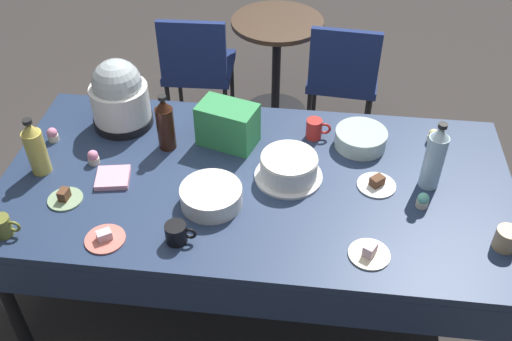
{
  "coord_description": "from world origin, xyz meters",
  "views": [
    {
      "loc": [
        0.22,
        -1.85,
        2.4
      ],
      "look_at": [
        0.0,
        0.0,
        0.8
      ],
      "focal_mm": 40.4,
      "sensor_mm": 36.0,
      "label": 1
    }
  ],
  "objects": [
    {
      "name": "ground",
      "position": [
        0.0,
        0.0,
        0.0
      ],
      "size": [
        9.0,
        9.0,
        0.0
      ],
      "primitive_type": "plane",
      "color": "#383330"
    },
    {
      "name": "potluck_table",
      "position": [
        0.0,
        0.0,
        0.69
      ],
      "size": [
        2.2,
        1.1,
        0.75
      ],
      "color": "navy",
      "rests_on": "ground"
    },
    {
      "name": "frosted_layer_cake",
      "position": [
        0.14,
        0.03,
        0.8
      ],
      "size": [
        0.3,
        0.3,
        0.11
      ],
      "color": "silver",
      "rests_on": "potluck_table"
    },
    {
      "name": "slow_cooker",
      "position": [
        -0.68,
        0.33,
        0.91
      ],
      "size": [
        0.28,
        0.28,
        0.34
      ],
      "color": "black",
      "rests_on": "potluck_table"
    },
    {
      "name": "glass_salad_bowl",
      "position": [
        0.45,
        0.29,
        0.79
      ],
      "size": [
        0.24,
        0.24,
        0.08
      ],
      "primitive_type": "cylinder",
      "color": "#B2C6BC",
      "rests_on": "potluck_table"
    },
    {
      "name": "ceramic_snack_bowl",
      "position": [
        -0.16,
        -0.17,
        0.79
      ],
      "size": [
        0.26,
        0.26,
        0.08
      ],
      "primitive_type": "cylinder",
      "color": "silver",
      "rests_on": "potluck_table"
    },
    {
      "name": "dessert_plate_coral",
      "position": [
        -0.54,
        -0.42,
        0.76
      ],
      "size": [
        0.16,
        0.16,
        0.04
      ],
      "color": "#E07266",
      "rests_on": "potluck_table"
    },
    {
      "name": "dessert_plate_sage",
      "position": [
        -0.77,
        -0.22,
        0.76
      ],
      "size": [
        0.14,
        0.14,
        0.05
      ],
      "color": "#8CA87F",
      "rests_on": "potluck_table"
    },
    {
      "name": "dessert_plate_cream",
      "position": [
        0.47,
        -0.38,
        0.76
      ],
      "size": [
        0.16,
        0.16,
        0.06
      ],
      "color": "beige",
      "rests_on": "potluck_table"
    },
    {
      "name": "dessert_plate_white",
      "position": [
        0.51,
        0.02,
        0.76
      ],
      "size": [
        0.17,
        0.17,
        0.05
      ],
      "color": "white",
      "rests_on": "potluck_table"
    },
    {
      "name": "cupcake_vanilla",
      "position": [
        0.69,
        -0.08,
        0.78
      ],
      "size": [
        0.05,
        0.05,
        0.07
      ],
      "color": "beige",
      "rests_on": "potluck_table"
    },
    {
      "name": "cupcake_rose",
      "position": [
        -0.73,
        0.02,
        0.78
      ],
      "size": [
        0.05,
        0.05,
        0.07
      ],
      "color": "beige",
      "rests_on": "potluck_table"
    },
    {
      "name": "cupcake_cocoa",
      "position": [
        0.78,
        0.36,
        0.78
      ],
      "size": [
        0.05,
        0.05,
        0.07
      ],
      "color": "beige",
      "rests_on": "potluck_table"
    },
    {
      "name": "cupcake_lemon",
      "position": [
        -0.97,
        0.16,
        0.78
      ],
      "size": [
        0.05,
        0.05,
        0.07
      ],
      "color": "beige",
      "rests_on": "potluck_table"
    },
    {
      "name": "soda_bottle_water",
      "position": [
        0.73,
        0.05,
        0.9
      ],
      "size": [
        0.08,
        0.08,
        0.32
      ],
      "color": "silver",
      "rests_on": "potluck_table"
    },
    {
      "name": "soda_bottle_ginger_ale",
      "position": [
        -0.94,
        -0.05,
        0.88
      ],
      "size": [
        0.09,
        0.09,
        0.27
      ],
      "color": "gold",
      "rests_on": "potluck_table"
    },
    {
      "name": "soda_bottle_cola",
      "position": [
        -0.43,
        0.18,
        0.88
      ],
      "size": [
        0.08,
        0.08,
        0.28
      ],
      "color": "#33190F",
      "rests_on": "potluck_table"
    },
    {
      "name": "coffee_mug_red",
      "position": [
        0.24,
        0.33,
        0.8
      ],
      "size": [
        0.12,
        0.07,
        0.1
      ],
      "color": "#B2231E",
      "rests_on": "potluck_table"
    },
    {
      "name": "coffee_mug_olive",
      "position": [
        -0.93,
        -0.43,
        0.79
      ],
      "size": [
        0.11,
        0.07,
        0.09
      ],
      "color": "olive",
      "rests_on": "potluck_table"
    },
    {
      "name": "coffee_mug_black",
      "position": [
        -0.26,
        -0.39,
        0.79
      ],
      "size": [
        0.12,
        0.08,
        0.08
      ],
      "color": "black",
      "rests_on": "potluck_table"
    },
    {
      "name": "coffee_mug_tan",
      "position": [
        0.98,
        -0.27,
        0.79
      ],
      "size": [
        0.13,
        0.09,
        0.09
      ],
      "color": "tan",
      "rests_on": "potluck_table"
    },
    {
      "name": "soda_carton",
      "position": [
        -0.16,
        0.24,
        0.85
      ],
      "size": [
        0.3,
        0.23,
        0.2
      ],
      "primitive_type": "cube",
      "rotation": [
        0.0,
        0.0,
        -0.3
      ],
      "color": "#338C4C",
      "rests_on": "potluck_table"
    },
    {
      "name": "paper_napkin_stack",
      "position": [
        -0.61,
        -0.08,
        0.76
      ],
      "size": [
        0.16,
        0.16,
        0.02
      ],
      "primitive_type": "cube",
      "rotation": [
        0.0,
        0.0,
        0.18
      ],
      "color": "pink",
      "rests_on": "potluck_table"
    },
    {
      "name": "maroon_chair_left",
      "position": [
        -0.55,
        1.36,
        0.49
      ],
      "size": [
        0.46,
        0.46,
        0.85
      ],
      "color": "navy",
      "rests_on": "ground"
    },
    {
      "name": "maroon_chair_right",
      "position": [
        0.39,
        1.36,
        0.49
      ],
      "size": [
        0.47,
        0.47,
        0.85
      ],
      "color": "navy",
      "rests_on": "ground"
    },
    {
      "name": "round_cafe_table",
      "position": [
        -0.05,
        1.59,
        0.5
      ],
      "size": [
        0.6,
        0.6,
        0.72
      ],
      "color": "#473323",
      "rests_on": "ground"
    }
  ]
}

